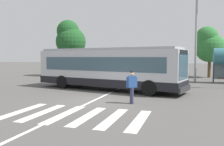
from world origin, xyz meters
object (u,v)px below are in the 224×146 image
parked_car_white (175,72)px  twin_arm_street_lamp (196,20)px  city_transit_bus (108,68)px  parked_car_black (151,72)px  background_tree_right (209,45)px  parked_car_champagne (127,71)px  background_tree_left (70,39)px  pedestrian_crossing_street (132,85)px

parked_car_white → twin_arm_street_lamp: (2.01, -2.35, 5.16)m
city_transit_bus → twin_arm_street_lamp: bearing=50.2°
parked_car_black → parked_car_white: size_ratio=1.01×
parked_car_white → background_tree_right: size_ratio=0.76×
parked_car_champagne → background_tree_left: size_ratio=0.65×
background_tree_left → parked_car_white: bearing=-2.7°
city_transit_bus → background_tree_right: (8.02, 13.49, 2.26)m
parked_car_black → background_tree_right: bearing=30.5°
pedestrian_crossing_street → background_tree_left: bearing=126.6°
parked_car_champagne → twin_arm_street_lamp: bearing=-18.0°
parked_car_black → background_tree_left: size_ratio=0.65×
twin_arm_street_lamp → background_tree_left: twin_arm_street_lamp is taller
background_tree_right → background_tree_left: bearing=-170.2°
city_transit_bus → parked_car_black: 10.03m
parked_car_champagne → background_tree_left: background_tree_left is taller
pedestrian_crossing_street → parked_car_champagne: pedestrian_crossing_street is taller
twin_arm_street_lamp → parked_car_champagne: bearing=162.0°
parked_car_black → pedestrian_crossing_street: bearing=-85.7°
twin_arm_street_lamp → background_tree_left: 15.23m
city_transit_bus → pedestrian_crossing_street: bearing=-58.4°
background_tree_left → pedestrian_crossing_street: bearing=-53.4°
pedestrian_crossing_street → parked_car_white: size_ratio=0.38×
city_transit_bus → background_tree_left: 13.96m
parked_car_champagne → twin_arm_street_lamp: (7.42, -2.41, 5.16)m
parked_car_black → background_tree_left: bearing=175.6°
pedestrian_crossing_street → city_transit_bus: bearing=121.6°
city_transit_bus → parked_car_white: 10.96m
parked_car_black → background_tree_right: 7.85m
city_transit_bus → parked_car_white: (4.38, 10.02, -0.82)m
background_tree_left → twin_arm_street_lamp: bearing=-11.2°
background_tree_right → pedestrian_crossing_street: bearing=-105.8°
parked_car_champagne → parked_car_black: same height
parked_car_black → twin_arm_street_lamp: twin_arm_street_lamp is taller
pedestrian_crossing_street → parked_car_black: size_ratio=0.37×
twin_arm_street_lamp → background_tree_left: size_ratio=1.37×
parked_car_champagne → background_tree_right: background_tree_right is taller
pedestrian_crossing_street → parked_car_white: (1.48, 14.72, -0.20)m
twin_arm_street_lamp → background_tree_left: (-14.89, 2.96, -1.23)m
city_transit_bus → parked_car_black: size_ratio=2.54×
pedestrian_crossing_street → twin_arm_street_lamp: 13.77m
twin_arm_street_lamp → city_transit_bus: bearing=-129.8°
parked_car_champagne → twin_arm_street_lamp: size_ratio=0.47×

